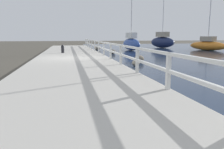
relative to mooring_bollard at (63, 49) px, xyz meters
The scene contains 12 objects.
ground_plane 4.17m from the mooring_bollard, 80.92° to the right, with size 120.00×120.00×0.00m, color #4C473D.
dock_walkway 4.15m from the mooring_bollard, 80.92° to the right, with size 4.55×36.00×0.29m.
railing 4.97m from the mooring_bollard, 55.24° to the right, with size 0.10×32.50×0.93m.
boulder_mid_strip 7.66m from the mooring_bollard, 58.61° to the right, with size 0.44×0.40×0.33m.
boulder_near_dock 8.11m from the mooring_bollard, 62.65° to the left, with size 0.75×0.67×0.56m.
boulder_water_edge 4.79m from the mooring_bollard, 22.22° to the left, with size 0.55×0.49×0.41m.
boulder_far_strip 6.92m from the mooring_bollard, 47.85° to the right, with size 0.61×0.55×0.46m.
mooring_bollard is the anchor object (origin of this frame).
sailboat_navy 16.95m from the mooring_bollard, 38.79° to the left, with size 2.71×4.36×6.57m.
sailboat_blue 9.67m from the mooring_bollard, 39.63° to the left, with size 1.37×4.57×7.18m.
sailboat_green 21.87m from the mooring_bollard, 26.21° to the left, with size 2.31×5.13×5.82m.
sailboat_orange 16.56m from the mooring_bollard, 15.59° to the left, with size 2.84×4.83×7.67m.
Camera 1 is at (-0.27, -13.70, 1.61)m, focal length 35.00 mm.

